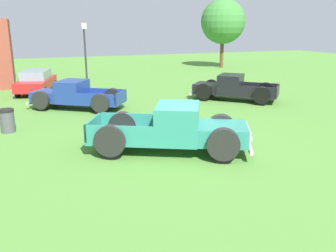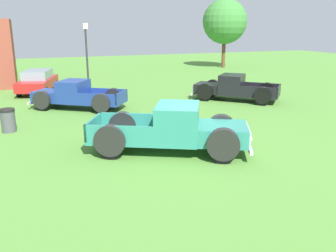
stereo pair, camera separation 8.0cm
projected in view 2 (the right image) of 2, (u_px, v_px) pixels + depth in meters
ground_plane at (182, 147)px, 12.70m from camera, size 80.00×80.00×0.00m
pickup_truck_foreground at (179, 130)px, 12.03m from camera, size 5.61×4.13×1.63m
pickup_truck_behind_left at (231, 88)px, 20.55m from camera, size 4.64×4.53×1.47m
pickup_truck_behind_right at (73, 95)px, 18.43m from camera, size 4.89×4.10×1.46m
sedan_distant_a at (38, 81)px, 22.86m from camera, size 2.83×4.57×1.42m
lamp_post_near at (87, 56)px, 22.57m from camera, size 0.36×0.36×4.38m
trash_can at (8, 120)px, 14.42m from camera, size 0.59×0.59×0.95m
oak_tree_east at (225, 22)px, 35.57m from camera, size 4.39×4.39×6.74m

